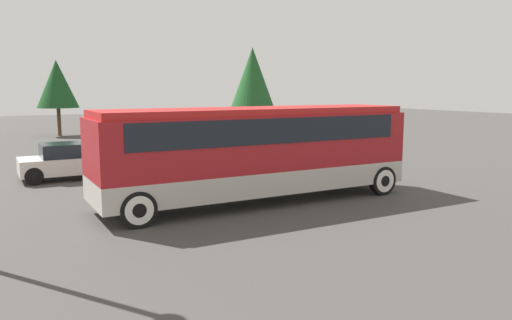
{
  "coord_description": "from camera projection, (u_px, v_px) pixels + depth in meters",
  "views": [
    {
      "loc": [
        -7.75,
        -13.98,
        3.7
      ],
      "look_at": [
        0.0,
        0.0,
        1.38
      ],
      "focal_mm": 35.0,
      "sensor_mm": 36.0,
      "label": 1
    }
  ],
  "objects": [
    {
      "name": "tree_left",
      "position": [
        57.0,
        84.0,
        38.21
      ],
      "size": [
        3.11,
        3.11,
        5.83
      ],
      "color": "brown",
      "rests_on": "ground_plane"
    },
    {
      "name": "tour_bus",
      "position": [
        259.0,
        146.0,
        16.13
      ],
      "size": [
        10.41,
        2.67,
        3.07
      ],
      "color": "#B7B2A8",
      "rests_on": "ground_plane"
    },
    {
      "name": "parked_car_near",
      "position": [
        249.0,
        152.0,
        23.69
      ],
      "size": [
        4.63,
        1.85,
        1.37
      ],
      "color": "#2D5638",
      "rests_on": "ground_plane"
    },
    {
      "name": "parked_car_mid",
      "position": [
        73.0,
        161.0,
        20.51
      ],
      "size": [
        4.24,
        1.95,
        1.47
      ],
      "color": "silver",
      "rests_on": "ground_plane"
    },
    {
      "name": "tree_right",
      "position": [
        253.0,
        80.0,
        36.68
      ],
      "size": [
        3.5,
        3.5,
        6.65
      ],
      "color": "brown",
      "rests_on": "ground_plane"
    },
    {
      "name": "ground_plane",
      "position": [
        256.0,
        202.0,
        16.35
      ],
      "size": [
        120.0,
        120.0,
        0.0
      ],
      "primitive_type": "plane",
      "color": "#423F3D"
    }
  ]
}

